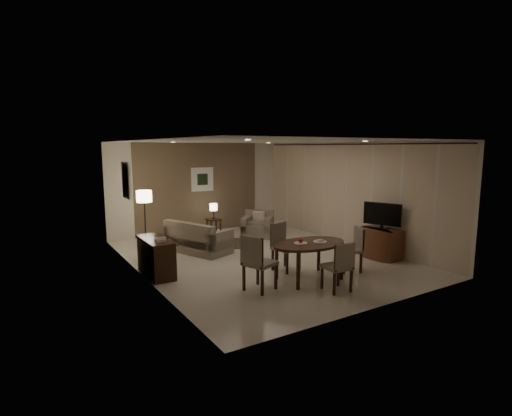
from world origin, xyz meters
TOP-DOWN VIEW (x-y plane):
  - room_shell at (0.00, 0.40)m, footprint 5.50×7.00m
  - taupe_accent at (0.00, 3.48)m, footprint 3.96×0.03m
  - curtain_wall at (2.68, 0.00)m, footprint 0.08×6.70m
  - curtain_rod at (2.68, 0.00)m, footprint 0.03×6.80m
  - art_back_frame at (0.10, 3.46)m, footprint 0.72×0.03m
  - art_back_canvas at (0.10, 3.44)m, footprint 0.34×0.01m
  - art_left_frame at (-2.72, 1.20)m, footprint 0.03×0.60m
  - art_left_canvas at (-2.71, 1.20)m, footprint 0.01×0.46m
  - downlight_nl at (-1.40, -1.80)m, footprint 0.10×0.10m
  - downlight_nr at (1.40, -1.80)m, footprint 0.10×0.10m
  - downlight_fl at (-1.40, 1.80)m, footprint 0.10×0.10m
  - downlight_fr at (1.40, 1.80)m, footprint 0.10×0.10m
  - console_desk at (-2.49, 0.00)m, footprint 0.48×1.20m
  - telephone at (-2.49, -0.30)m, footprint 0.20×0.14m
  - tv_cabinet at (2.40, -1.50)m, footprint 0.48×0.90m
  - flat_tv at (2.38, -1.50)m, footprint 0.36×0.85m
  - dining_table at (-0.03, -1.83)m, footprint 1.56×0.97m
  - chair_near at (-0.01, -2.57)m, footprint 0.49×0.49m
  - chair_far at (-0.07, -1.12)m, footprint 0.57×0.57m
  - chair_left at (-1.16, -1.81)m, footprint 0.64×0.64m
  - chair_right at (1.02, -1.84)m, footprint 0.57×0.57m
  - plate_a at (-0.21, -1.78)m, footprint 0.26×0.26m
  - plate_b at (0.19, -1.88)m, footprint 0.26×0.26m
  - fruit_apple at (-0.21, -1.78)m, footprint 0.09×0.09m
  - napkin at (0.19, -1.88)m, footprint 0.12×0.08m
  - round_rug at (0.15, 1.53)m, footprint 1.23×1.23m
  - sofa at (-1.02, 1.27)m, footprint 1.82×1.35m
  - armchair at (1.11, 1.91)m, footprint 1.14×1.14m
  - side_table at (0.15, 2.83)m, footprint 0.37×0.37m
  - table_lamp at (0.15, 2.83)m, footprint 0.22×0.22m
  - floor_lamp at (-2.06, 2.18)m, footprint 0.38×0.38m

SIDE VIEW (x-z plane):
  - round_rug at x=0.15m, z-range 0.00..0.01m
  - side_table at x=0.15m, z-range 0.00..0.47m
  - tv_cabinet at x=2.40m, z-range 0.00..0.70m
  - dining_table at x=-0.03m, z-range 0.00..0.73m
  - armchair at x=1.11m, z-range 0.00..0.74m
  - console_desk at x=-2.49m, z-range 0.00..0.75m
  - sofa at x=-1.02m, z-range 0.00..0.77m
  - chair_near at x=-0.01m, z-range 0.00..0.91m
  - chair_right at x=1.02m, z-range 0.00..0.92m
  - chair_far at x=-0.07m, z-range 0.00..0.99m
  - chair_left at x=-1.16m, z-range 0.00..1.03m
  - table_lamp at x=0.15m, z-range 0.47..0.97m
  - plate_a at x=-0.21m, z-range 0.73..0.75m
  - plate_b at x=0.19m, z-range 0.73..0.75m
  - floor_lamp at x=-2.06m, z-range 0.00..1.50m
  - napkin at x=0.19m, z-range 0.75..0.78m
  - fruit_apple at x=-0.21m, z-range 0.75..0.84m
  - telephone at x=-2.49m, z-range 0.76..0.85m
  - flat_tv at x=2.38m, z-range 0.72..1.32m
  - curtain_wall at x=2.68m, z-range 0.03..2.61m
  - taupe_accent at x=0.00m, z-range 0.00..2.70m
  - room_shell at x=0.00m, z-range 0.00..2.70m
  - art_back_frame at x=0.10m, z-range 1.24..1.96m
  - art_back_canvas at x=0.10m, z-range 1.43..1.77m
  - art_left_frame at x=-2.72m, z-range 1.45..2.25m
  - art_left_canvas at x=-2.71m, z-range 1.53..2.17m
  - curtain_rod at x=2.68m, z-range 2.62..2.66m
  - downlight_nl at x=-1.40m, z-range 2.68..2.69m
  - downlight_nr at x=1.40m, z-range 2.68..2.69m
  - downlight_fl at x=-1.40m, z-range 2.68..2.69m
  - downlight_fr at x=1.40m, z-range 2.68..2.69m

